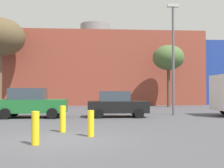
{
  "coord_description": "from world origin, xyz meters",
  "views": [
    {
      "loc": [
        1.19,
        -9.66,
        1.68
      ],
      "look_at": [
        2.58,
        10.3,
        2.17
      ],
      "focal_mm": 44.42,
      "sensor_mm": 36.0,
      "label": 1
    }
  ],
  "objects_px": {
    "bollard_yellow_1": "(63,119)",
    "bare_tree_1": "(1,37)",
    "parked_car_2": "(31,103)",
    "street_lamp": "(173,52)",
    "parked_car_3": "(117,104)",
    "bare_tree_0": "(168,58)",
    "bollard_yellow_2": "(91,123)",
    "bollard_yellow_0": "(35,128)"
  },
  "relations": [
    {
      "from": "bare_tree_1",
      "to": "bollard_yellow_0",
      "type": "bearing_deg",
      "value": -69.2
    },
    {
      "from": "parked_car_2",
      "to": "bollard_yellow_2",
      "type": "relative_size",
      "value": 4.44
    },
    {
      "from": "parked_car_3",
      "to": "bollard_yellow_2",
      "type": "distance_m",
      "value": 7.6
    },
    {
      "from": "parked_car_3",
      "to": "street_lamp",
      "type": "bearing_deg",
      "value": 13.19
    },
    {
      "from": "parked_car_2",
      "to": "street_lamp",
      "type": "bearing_deg",
      "value": 5.67
    },
    {
      "from": "parked_car_3",
      "to": "bollard_yellow_2",
      "type": "height_order",
      "value": "parked_car_3"
    },
    {
      "from": "parked_car_3",
      "to": "parked_car_2",
      "type": "bearing_deg",
      "value": -180.0
    },
    {
      "from": "parked_car_2",
      "to": "parked_car_3",
      "type": "xyz_separation_m",
      "value": [
        5.39,
        0.0,
        -0.09
      ]
    },
    {
      "from": "parked_car_2",
      "to": "parked_car_3",
      "type": "bearing_deg",
      "value": 0.0
    },
    {
      "from": "bare_tree_1",
      "to": "bollard_yellow_2",
      "type": "relative_size",
      "value": 9.46
    },
    {
      "from": "parked_car_3",
      "to": "street_lamp",
      "type": "relative_size",
      "value": 0.5
    },
    {
      "from": "parked_car_2",
      "to": "street_lamp",
      "type": "distance_m",
      "value": 10.0
    },
    {
      "from": "bollard_yellow_0",
      "to": "bare_tree_1",
      "type": "bearing_deg",
      "value": 110.8
    },
    {
      "from": "bare_tree_1",
      "to": "bare_tree_0",
      "type": "bearing_deg",
      "value": -0.51
    },
    {
      "from": "parked_car_3",
      "to": "bare_tree_0",
      "type": "height_order",
      "value": "bare_tree_0"
    },
    {
      "from": "parked_car_2",
      "to": "street_lamp",
      "type": "height_order",
      "value": "street_lamp"
    },
    {
      "from": "bollard_yellow_2",
      "to": "street_lamp",
      "type": "distance_m",
      "value": 10.76
    },
    {
      "from": "bollard_yellow_0",
      "to": "bollard_yellow_1",
      "type": "distance_m",
      "value": 2.68
    },
    {
      "from": "parked_car_3",
      "to": "bollard_yellow_0",
      "type": "xyz_separation_m",
      "value": [
        -3.31,
        -8.87,
        -0.3
      ]
    },
    {
      "from": "bare_tree_0",
      "to": "bare_tree_1",
      "type": "distance_m",
      "value": 17.38
    },
    {
      "from": "bare_tree_0",
      "to": "bollard_yellow_1",
      "type": "xyz_separation_m",
      "value": [
        -9.14,
        -17.14,
        -4.59
      ]
    },
    {
      "from": "bollard_yellow_1",
      "to": "parked_car_2",
      "type": "bearing_deg",
      "value": 112.88
    },
    {
      "from": "bare_tree_1",
      "to": "street_lamp",
      "type": "height_order",
      "value": "bare_tree_1"
    },
    {
      "from": "parked_car_3",
      "to": "bare_tree_1",
      "type": "relative_size",
      "value": 0.42
    },
    {
      "from": "bare_tree_1",
      "to": "bollard_yellow_2",
      "type": "distance_m",
      "value": 21.7
    },
    {
      "from": "bollard_yellow_0",
      "to": "parked_car_3",
      "type": "bearing_deg",
      "value": 69.52
    },
    {
      "from": "bollard_yellow_1",
      "to": "street_lamp",
      "type": "distance_m",
      "value": 10.54
    },
    {
      "from": "bollard_yellow_1",
      "to": "bare_tree_1",
      "type": "bearing_deg",
      "value": 115.18
    },
    {
      "from": "bare_tree_0",
      "to": "bare_tree_1",
      "type": "bearing_deg",
      "value": 179.49
    },
    {
      "from": "street_lamp",
      "to": "bollard_yellow_2",
      "type": "bearing_deg",
      "value": -123.69
    },
    {
      "from": "bare_tree_0",
      "to": "bollard_yellow_2",
      "type": "relative_size",
      "value": 6.77
    },
    {
      "from": "bollard_yellow_0",
      "to": "street_lamp",
      "type": "distance_m",
      "value": 12.79
    },
    {
      "from": "bollard_yellow_0",
      "to": "bollard_yellow_1",
      "type": "relative_size",
      "value": 0.97
    },
    {
      "from": "parked_car_2",
      "to": "bare_tree_1",
      "type": "height_order",
      "value": "bare_tree_1"
    },
    {
      "from": "bare_tree_0",
      "to": "bollard_yellow_0",
      "type": "distance_m",
      "value": 22.49
    },
    {
      "from": "bare_tree_1",
      "to": "bollard_yellow_1",
      "type": "xyz_separation_m",
      "value": [
        8.13,
        -17.29,
        -6.57
      ]
    },
    {
      "from": "bollard_yellow_1",
      "to": "bollard_yellow_2",
      "type": "distance_m",
      "value": 1.64
    },
    {
      "from": "parked_car_2",
      "to": "street_lamp",
      "type": "relative_size",
      "value": 0.56
    },
    {
      "from": "parked_car_3",
      "to": "bollard_yellow_1",
      "type": "distance_m",
      "value": 6.84
    },
    {
      "from": "bollard_yellow_0",
      "to": "bare_tree_0",
      "type": "bearing_deg",
      "value": 63.85
    },
    {
      "from": "parked_car_2",
      "to": "bollard_yellow_1",
      "type": "relative_size",
      "value": 3.97
    },
    {
      "from": "parked_car_2",
      "to": "bollard_yellow_1",
      "type": "xyz_separation_m",
      "value": [
        2.64,
        -6.25,
        -0.38
      ]
    }
  ]
}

